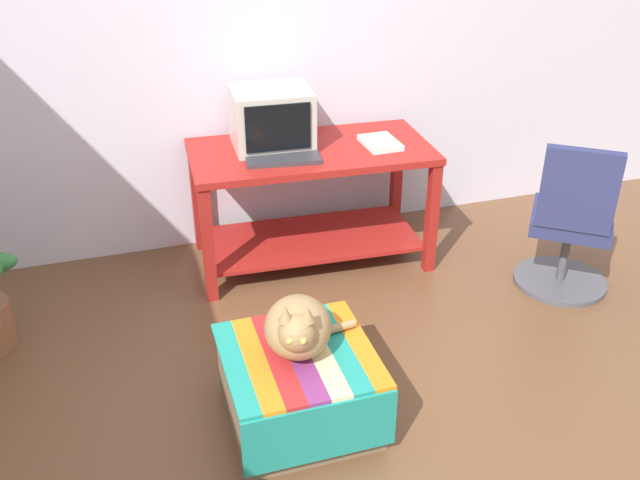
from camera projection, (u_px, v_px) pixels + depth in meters
name	position (u px, v px, depth m)	size (l,w,h in m)	color
ground_plane	(384.00, 449.00, 2.92)	(14.00, 14.00, 0.00)	brown
back_wall	(260.00, 28.00, 4.01)	(8.00, 0.10, 2.60)	silver
desk	(311.00, 185.00, 4.07)	(1.39, 0.75, 0.71)	maroon
tv_monitor	(272.00, 119.00, 3.91)	(0.45, 0.40, 0.33)	#BCB7A8
keyboard	(283.00, 160.00, 3.78)	(0.40, 0.15, 0.02)	#333338
book	(380.00, 143.00, 3.99)	(0.19, 0.26, 0.03)	white
ottoman_with_blanket	(299.00, 387.00, 2.99)	(0.62, 0.64, 0.36)	#7A664C
cat	(298.00, 327.00, 2.86)	(0.46, 0.41, 0.30)	#9E7A4C
office_chair	(570.00, 228.00, 3.82)	(0.59, 0.59, 0.89)	#4C4C51
pen	(380.00, 136.00, 4.12)	(0.01, 0.01, 0.14)	black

